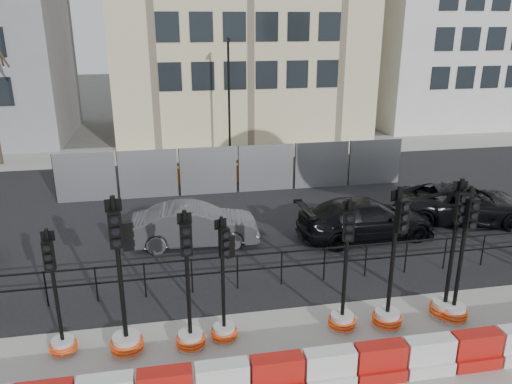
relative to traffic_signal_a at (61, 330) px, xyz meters
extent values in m
plane|color=#51514C|center=(5.30, 0.81, -0.60)|extent=(120.00, 120.00, 0.00)
cube|color=black|center=(5.30, 7.81, -0.59)|extent=(40.00, 14.00, 0.03)
cube|color=gray|center=(5.30, 16.81, -0.59)|extent=(40.00, 4.00, 0.02)
cube|color=silver|center=(22.30, 22.81, 7.40)|extent=(12.00, 9.00, 16.00)
cylinder|color=black|center=(-0.70, 2.01, -0.10)|extent=(0.04, 0.04, 1.00)
cylinder|color=black|center=(0.50, 2.01, -0.10)|extent=(0.04, 0.04, 1.00)
cylinder|color=black|center=(1.70, 2.01, -0.10)|extent=(0.04, 0.04, 1.00)
cylinder|color=black|center=(2.90, 2.01, -0.10)|extent=(0.04, 0.04, 1.00)
cylinder|color=black|center=(4.10, 2.01, -0.10)|extent=(0.04, 0.04, 1.00)
cylinder|color=black|center=(5.30, 2.01, -0.10)|extent=(0.04, 0.04, 1.00)
cylinder|color=black|center=(6.50, 2.01, -0.10)|extent=(0.04, 0.04, 1.00)
cylinder|color=black|center=(7.70, 2.01, -0.10)|extent=(0.04, 0.04, 1.00)
cylinder|color=black|center=(8.90, 2.01, -0.10)|extent=(0.04, 0.04, 1.00)
cylinder|color=black|center=(10.10, 2.01, -0.10)|extent=(0.04, 0.04, 1.00)
cylinder|color=black|center=(11.30, 2.01, -0.10)|extent=(0.04, 0.04, 1.00)
cube|color=black|center=(5.30, 2.01, 0.38)|extent=(18.00, 0.04, 0.04)
cube|color=black|center=(5.30, 2.01, -0.05)|extent=(18.00, 0.04, 0.04)
cube|color=#96999F|center=(-0.70, 9.81, 0.40)|extent=(2.30, 0.05, 2.00)
cylinder|color=black|center=(-1.85, 9.81, 0.40)|extent=(0.05, 0.05, 2.00)
cube|color=#96999F|center=(1.70, 9.81, 0.40)|extent=(2.30, 0.05, 2.00)
cylinder|color=black|center=(0.55, 9.81, 0.40)|extent=(0.05, 0.05, 2.00)
cube|color=#96999F|center=(4.10, 9.81, 0.40)|extent=(2.30, 0.05, 2.00)
cylinder|color=black|center=(2.95, 9.81, 0.40)|extent=(0.05, 0.05, 2.00)
cube|color=#96999F|center=(6.50, 9.81, 0.40)|extent=(2.30, 0.05, 2.00)
cylinder|color=black|center=(5.35, 9.81, 0.40)|extent=(0.05, 0.05, 2.00)
cube|color=#96999F|center=(8.90, 9.81, 0.40)|extent=(2.30, 0.05, 2.00)
cylinder|color=black|center=(7.75, 9.81, 0.40)|extent=(0.05, 0.05, 2.00)
cube|color=#96999F|center=(11.30, 9.81, 0.40)|extent=(2.30, 0.05, 2.00)
cylinder|color=black|center=(10.15, 9.81, 0.40)|extent=(0.05, 0.05, 2.00)
cube|color=#F75710|center=(1.30, 11.31, -0.20)|extent=(1.00, 0.40, 0.80)
cube|color=#F75710|center=(3.30, 11.31, -0.20)|extent=(1.00, 0.40, 0.80)
cube|color=#F75710|center=(5.30, 11.31, -0.20)|extent=(1.00, 0.40, 0.80)
cube|color=#F75710|center=(7.30, 11.31, -0.20)|extent=(1.00, 0.40, 0.80)
cube|color=#F75710|center=(9.30, 11.31, -0.20)|extent=(1.00, 0.40, 0.80)
cylinder|color=black|center=(5.80, 15.81, 2.40)|extent=(0.12, 0.12, 6.00)
cube|color=black|center=(5.80, 15.56, 5.30)|extent=(0.12, 0.50, 0.12)
cube|color=#AF0E14|center=(2.15, -1.99, -0.05)|extent=(1.00, 0.35, 0.50)
cube|color=silver|center=(3.20, -1.99, -0.05)|extent=(1.00, 0.35, 0.50)
cube|color=#AF0E14|center=(4.25, -1.99, -0.05)|extent=(1.00, 0.35, 0.50)
cube|color=silver|center=(5.30, -1.99, -0.45)|extent=(1.00, 0.50, 0.30)
cube|color=silver|center=(5.30, -1.99, -0.05)|extent=(1.00, 0.35, 0.50)
cube|color=#AF0E14|center=(6.35, -1.99, -0.45)|extent=(1.00, 0.50, 0.30)
cube|color=#AF0E14|center=(6.35, -1.99, -0.05)|extent=(1.00, 0.35, 0.50)
cube|color=silver|center=(7.40, -1.99, -0.45)|extent=(1.00, 0.50, 0.30)
cube|color=silver|center=(7.40, -1.99, -0.05)|extent=(1.00, 0.35, 0.50)
cube|color=#AF0E14|center=(8.45, -1.99, -0.45)|extent=(1.00, 0.50, 0.30)
cube|color=#AF0E14|center=(8.45, -1.99, -0.05)|extent=(1.00, 0.35, 0.50)
cylinder|color=beige|center=(0.00, 0.01, -0.43)|extent=(0.48, 0.48, 0.35)
torus|color=#FF480D|center=(0.00, 0.01, -0.50)|extent=(0.58, 0.58, 0.04)
torus|color=#FF480D|center=(0.00, 0.01, -0.43)|extent=(0.58, 0.58, 0.04)
torus|color=#FF480D|center=(0.00, 0.01, -0.36)|extent=(0.58, 0.58, 0.04)
cylinder|color=black|center=(0.00, 0.01, 0.99)|extent=(0.08, 0.08, 2.66)
cube|color=black|center=(0.00, -0.09, 1.79)|extent=(0.22, 0.13, 0.62)
cylinder|color=black|center=(0.00, -0.16, 1.59)|extent=(0.13, 0.05, 0.13)
cylinder|color=black|center=(0.00, -0.16, 1.79)|extent=(0.13, 0.05, 0.13)
cylinder|color=black|center=(0.00, -0.16, 1.98)|extent=(0.13, 0.05, 0.13)
cube|color=black|center=(0.00, 0.07, 2.14)|extent=(0.27, 0.03, 0.21)
cylinder|color=beige|center=(1.35, -0.23, -0.39)|extent=(0.59, 0.59, 0.44)
torus|color=#FF480D|center=(1.35, -0.23, -0.47)|extent=(0.71, 0.71, 0.05)
torus|color=#FF480D|center=(1.35, -0.23, -0.39)|extent=(0.71, 0.71, 0.05)
torus|color=#FF480D|center=(1.35, -0.23, -0.30)|extent=(0.71, 0.71, 0.05)
cylinder|color=black|center=(1.35, -0.23, 1.37)|extent=(0.10, 0.10, 3.28)
cube|color=black|center=(1.36, -0.36, 2.35)|extent=(0.28, 0.18, 0.77)
cylinder|color=black|center=(1.37, -0.44, 2.11)|extent=(0.17, 0.07, 0.16)
cylinder|color=black|center=(1.37, -0.44, 2.35)|extent=(0.17, 0.07, 0.16)
cylinder|color=black|center=(1.37, -0.44, 2.59)|extent=(0.17, 0.07, 0.16)
cube|color=black|center=(1.34, -0.16, 2.79)|extent=(0.33, 0.07, 0.26)
cube|color=black|center=(1.56, -0.21, 2.13)|extent=(0.23, 0.16, 0.60)
cylinder|color=beige|center=(2.71, -0.31, -0.41)|extent=(0.53, 0.53, 0.39)
torus|color=#FF480D|center=(2.71, -0.31, -0.49)|extent=(0.64, 0.64, 0.05)
torus|color=#FF480D|center=(2.71, -0.31, -0.41)|extent=(0.64, 0.64, 0.05)
torus|color=#FF480D|center=(2.71, -0.31, -0.33)|extent=(0.64, 0.64, 0.05)
cylinder|color=black|center=(2.71, -0.31, 1.17)|extent=(0.09, 0.09, 2.95)
cube|color=black|center=(2.71, -0.43, 2.05)|extent=(0.24, 0.15, 0.69)
cylinder|color=black|center=(2.72, -0.51, 1.84)|extent=(0.15, 0.06, 0.15)
cylinder|color=black|center=(2.72, -0.51, 2.05)|extent=(0.15, 0.06, 0.15)
cylinder|color=black|center=(2.72, -0.51, 2.27)|extent=(0.15, 0.06, 0.15)
cube|color=black|center=(2.70, -0.25, 2.45)|extent=(0.30, 0.04, 0.24)
cylinder|color=beige|center=(3.47, -0.14, -0.42)|extent=(0.49, 0.49, 0.36)
torus|color=#FF480D|center=(3.47, -0.14, -0.50)|extent=(0.59, 0.59, 0.05)
torus|color=#FF480D|center=(3.47, -0.14, -0.42)|extent=(0.59, 0.59, 0.05)
torus|color=#FF480D|center=(3.47, -0.14, -0.35)|extent=(0.59, 0.59, 0.05)
cylinder|color=black|center=(3.47, -0.14, 1.03)|extent=(0.08, 0.08, 2.72)
cube|color=black|center=(3.50, -0.24, 1.84)|extent=(0.25, 0.19, 0.63)
cylinder|color=black|center=(3.53, -0.31, 1.64)|extent=(0.14, 0.09, 0.14)
cylinder|color=black|center=(3.53, -0.31, 1.84)|extent=(0.14, 0.09, 0.14)
cylinder|color=black|center=(3.53, -0.31, 2.04)|extent=(0.14, 0.09, 0.14)
cube|color=black|center=(3.45, -0.09, 2.20)|extent=(0.26, 0.12, 0.22)
cube|color=black|center=(3.64, -0.08, 1.66)|extent=(0.21, 0.17, 0.50)
cylinder|color=beige|center=(6.20, -0.24, -0.41)|extent=(0.53, 0.53, 0.39)
torus|color=#FF480D|center=(6.20, -0.24, -0.49)|extent=(0.64, 0.64, 0.05)
torus|color=#FF480D|center=(6.20, -0.24, -0.41)|extent=(0.64, 0.64, 0.05)
torus|color=#FF480D|center=(6.20, -0.24, -0.33)|extent=(0.64, 0.64, 0.05)
cylinder|color=black|center=(6.20, -0.24, 1.16)|extent=(0.09, 0.09, 2.94)
cube|color=black|center=(6.17, -0.36, 2.05)|extent=(0.26, 0.19, 0.69)
cylinder|color=black|center=(6.16, -0.43, 1.83)|extent=(0.15, 0.08, 0.15)
cylinder|color=black|center=(6.16, -0.43, 2.05)|extent=(0.15, 0.08, 0.15)
cylinder|color=black|center=(6.16, -0.43, 2.26)|extent=(0.15, 0.08, 0.15)
cube|color=black|center=(6.22, -0.18, 2.44)|extent=(0.29, 0.10, 0.24)
cylinder|color=beige|center=(7.26, -0.36, -0.39)|extent=(0.57, 0.57, 0.42)
torus|color=#FF480D|center=(7.26, -0.36, -0.48)|extent=(0.69, 0.69, 0.05)
torus|color=#FF480D|center=(7.26, -0.36, -0.39)|extent=(0.69, 0.69, 0.05)
torus|color=#FF480D|center=(7.26, -0.36, -0.31)|extent=(0.69, 0.69, 0.05)
cylinder|color=black|center=(7.26, -0.36, 1.30)|extent=(0.09, 0.09, 3.17)
cube|color=black|center=(7.31, -0.47, 2.25)|extent=(0.29, 0.22, 0.74)
cylinder|color=black|center=(7.34, -0.55, 2.01)|extent=(0.17, 0.10, 0.16)
cylinder|color=black|center=(7.34, -0.55, 2.25)|extent=(0.17, 0.10, 0.16)
cylinder|color=black|center=(7.34, -0.55, 2.48)|extent=(0.17, 0.10, 0.16)
cube|color=black|center=(7.24, -0.30, 2.67)|extent=(0.31, 0.14, 0.25)
cube|color=black|center=(7.46, -0.28, 2.03)|extent=(0.24, 0.20, 0.58)
cylinder|color=beige|center=(8.81, -0.23, -0.39)|extent=(0.58, 0.58, 0.43)
torus|color=#FF480D|center=(8.81, -0.23, -0.48)|extent=(0.70, 0.70, 0.05)
torus|color=#FF480D|center=(8.81, -0.23, -0.39)|extent=(0.70, 0.70, 0.05)
torus|color=#FF480D|center=(8.81, -0.23, -0.30)|extent=(0.70, 0.70, 0.05)
cylinder|color=black|center=(8.81, -0.23, 1.32)|extent=(0.10, 0.10, 3.21)
cube|color=black|center=(8.79, -0.35, 2.28)|extent=(0.27, 0.18, 0.75)
cylinder|color=black|center=(8.78, -0.44, 2.05)|extent=(0.17, 0.07, 0.16)
cylinder|color=black|center=(8.78, -0.44, 2.28)|extent=(0.17, 0.07, 0.16)
cylinder|color=black|center=(8.78, -0.44, 2.52)|extent=(0.17, 0.07, 0.16)
cube|color=black|center=(8.82, -0.16, 2.71)|extent=(0.32, 0.07, 0.26)
cylinder|color=beige|center=(8.93, -0.40, -0.40)|extent=(0.56, 0.56, 0.41)
torus|color=#FF480D|center=(8.93, -0.40, -0.48)|extent=(0.67, 0.67, 0.05)
torus|color=#FF480D|center=(8.93, -0.40, -0.40)|extent=(0.67, 0.67, 0.05)
torus|color=#FF480D|center=(8.93, -0.40, -0.32)|extent=(0.67, 0.67, 0.05)
cylinder|color=black|center=(8.93, -0.40, 1.25)|extent=(0.09, 0.09, 3.09)
cube|color=black|center=(8.94, -0.52, 2.18)|extent=(0.26, 0.16, 0.72)
cylinder|color=black|center=(8.95, -0.60, 1.95)|extent=(0.16, 0.06, 0.15)
cylinder|color=black|center=(8.95, -0.60, 2.18)|extent=(0.16, 0.06, 0.15)
cylinder|color=black|center=(8.95, -0.60, 2.41)|extent=(0.16, 0.06, 0.15)
cube|color=black|center=(8.93, -0.34, 2.59)|extent=(0.31, 0.05, 0.25)
imported|color=#424246|center=(3.20, 5.08, 0.05)|extent=(1.78, 4.13, 1.32)
imported|color=black|center=(8.75, 4.54, 0.06)|extent=(2.34, 4.76, 1.32)
imported|color=black|center=(12.75, 5.29, 0.05)|extent=(4.46, 5.78, 1.31)
camera|label=1|loc=(2.40, -9.65, 6.22)|focal=35.00mm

